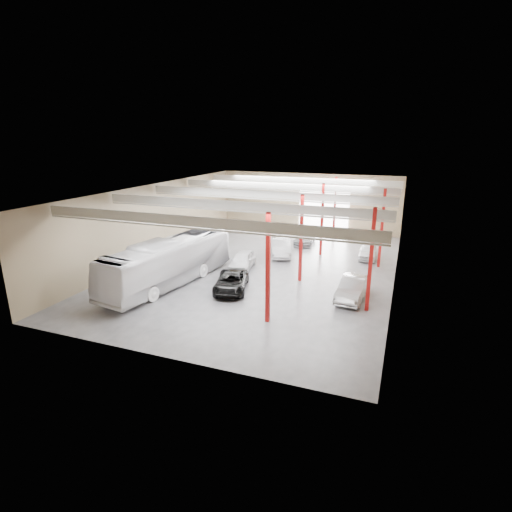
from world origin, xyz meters
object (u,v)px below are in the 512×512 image
Objects in this scene: car_right_near at (353,288)px; car_right_far at (368,251)px; coach_bus at (169,262)px; car_row_a at (242,260)px; black_sedan at (231,282)px; car_row_b at (281,247)px; car_row_c at (305,238)px.

car_right_far is (0.00, 10.66, -0.11)m from car_right_near.
coach_bus is 14.17m from car_right_near.
coach_bus reaches higher than car_row_a.
car_row_a is 1.12× the size of car_right_far.
black_sedan is 0.96× the size of car_row_b.
black_sedan is (5.19, 0.31, -1.12)m from coach_bus.
coach_bus is 2.70× the size of car_right_near.
black_sedan is at bearing -164.39° from car_right_near.
car_right_near is (13.99, 2.02, -1.01)m from coach_bus.
car_row_b is (1.95, 5.20, 0.08)m from car_row_a.
car_row_b is at bearing 137.60° from car_right_near.
car_row_c is at bearing 65.58° from car_row_a.
black_sedan is at bearing -112.86° from car_row_b.
black_sedan is 8.96m from car_right_near.
car_right_near is at bearing 16.41° from coach_bus.
car_row_a is at bearing -147.36° from car_right_far.
car_row_c is 0.96× the size of car_right_near.
car_row_b is (5.89, 10.71, -0.96)m from coach_bus.
car_row_a is 0.88× the size of car_row_b.
car_row_a is 12.35m from car_right_far.
car_row_a reaches higher than car_row_c.
car_row_b is at bearing 61.33° from car_row_a.
car_row_c is at bearing 121.38° from car_right_near.
car_row_c is at bearing 67.47° from black_sedan.
car_right_far is (8.10, 1.97, -0.17)m from car_row_b.
coach_bus is at bearing -118.26° from car_row_c.
car_row_a is at bearing -129.62° from car_row_b.
coach_bus is 2.52× the size of car_row_b.
car_row_a reaches higher than car_right_far.
car_right_near reaches higher than black_sedan.
coach_bus reaches higher than car_row_c.
coach_bus reaches higher than car_right_near.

